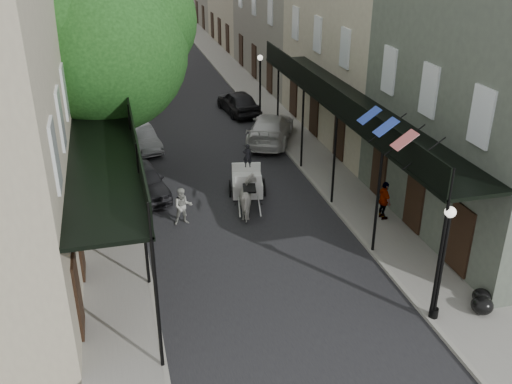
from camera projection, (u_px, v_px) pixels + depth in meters
ground at (283, 302)px, 17.99m from camera, size 140.00×140.00×0.00m
road at (188, 114)px, 35.43m from camera, size 8.00×90.00×0.01m
sidewalk_left at (105, 119)px, 34.26m from camera, size 2.20×90.00×0.12m
sidewalk_right at (265, 107)px, 36.56m from camera, size 2.20×90.00×0.12m
building_row_left at (41, 9)px, 39.92m from camera, size 5.00×80.00×10.50m
building_row_right at (276, 1)px, 43.86m from camera, size 5.00×80.00×10.50m
gallery_left at (107, 123)px, 21.23m from camera, size 2.20×18.05×4.88m
gallery_right at (346, 104)px, 23.43m from camera, size 2.20×18.05×4.88m
tree_near at (113, 40)px, 23.10m from camera, size 7.31×6.80×9.63m
tree_far at (106, 9)px, 35.59m from camera, size 6.45×6.00×8.61m
lamppost_right_near at (442, 262)px, 16.30m from camera, size 0.32×0.32×3.71m
lamppost_left at (133, 181)px, 21.40m from camera, size 0.32×0.32×3.71m
lamppost_right_far at (260, 85)px, 33.75m from camera, size 0.32×0.32×3.71m
horse at (250, 198)px, 23.00m from camera, size 1.15×1.92×1.51m
carriage at (247, 170)px, 25.02m from camera, size 1.79×2.43×2.53m
pedestrian_walking at (183, 206)px, 22.29m from camera, size 0.75×0.59×1.54m
pedestrian_sidewalk_left at (124, 150)px, 27.02m from camera, size 1.23×0.76×1.84m
pedestrian_sidewalk_right at (384, 201)px, 22.44m from camera, size 0.41×0.94×1.58m
car_left_near at (143, 180)px, 24.72m from camera, size 2.41×4.31×1.38m
car_left_mid at (141, 138)px, 29.74m from camera, size 2.02×3.81×1.19m
car_left_far at (138, 83)px, 39.82m from camera, size 2.58×4.63×1.23m
car_right_near at (270, 128)px, 30.71m from camera, size 4.01×5.54×1.49m
car_right_far at (238, 102)px, 35.23m from camera, size 2.18×4.40×1.44m
trash_bags at (482, 302)px, 17.37m from camera, size 0.92×1.07×0.57m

